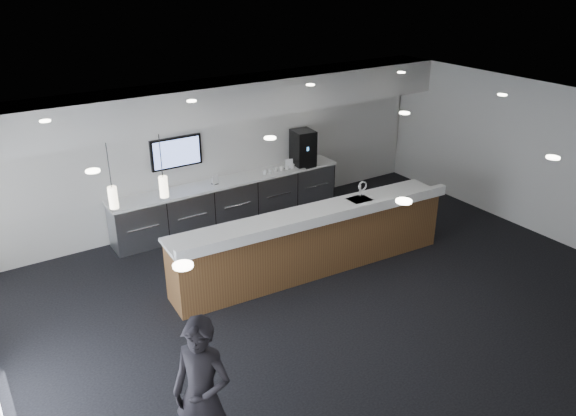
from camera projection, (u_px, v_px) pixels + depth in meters
ground at (335, 301)px, 9.16m from camera, size 10.00×10.00×0.00m
ceiling at (342, 122)px, 7.94m from camera, size 10.00×8.00×0.02m
back_wall at (220, 150)px, 11.62m from camera, size 10.00×0.02×3.00m
right_wall at (540, 160)px, 11.03m from camera, size 0.02×8.00×3.00m
soffit_bulkhead at (228, 99)px, 10.80m from camera, size 10.00×0.90×0.70m
alcove_panel at (221, 146)px, 11.55m from camera, size 9.80×0.06×1.40m
back_credenza at (230, 201)px, 11.75m from camera, size 5.06×0.66×0.95m
wall_tv at (176, 152)px, 10.98m from camera, size 1.05×0.08×0.62m
pendant_left at (165, 188)px, 7.66m from camera, size 0.12×0.12×0.30m
pendant_right at (115, 199)px, 7.32m from camera, size 0.12×0.12×0.30m
ceiling_can_lights at (342, 125)px, 7.95m from camera, size 7.00×5.00×0.02m
service_counter at (313, 241)px, 9.88m from camera, size 5.28×1.17×1.49m
coffee_machine at (303, 148)px, 12.30m from camera, size 0.49×0.60×0.77m
info_sign_left at (215, 180)px, 11.29m from camera, size 0.14×0.06×0.20m
info_sign_right at (289, 164)px, 12.11m from camera, size 0.17×0.07×0.23m
lounge_guest at (203, 395)px, 5.88m from camera, size 0.76×0.81×1.86m
cup_0 at (292, 166)px, 12.18m from camera, size 0.10×0.10×0.10m
cup_1 at (287, 167)px, 12.11m from camera, size 0.14×0.14×0.10m
cup_2 at (281, 169)px, 12.05m from camera, size 0.13×0.13×0.10m
cup_3 at (276, 170)px, 11.98m from camera, size 0.13×0.13×0.10m
cup_4 at (270, 171)px, 11.91m from camera, size 0.14×0.14×0.10m
cup_5 at (265, 172)px, 11.84m from camera, size 0.11×0.11×0.10m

